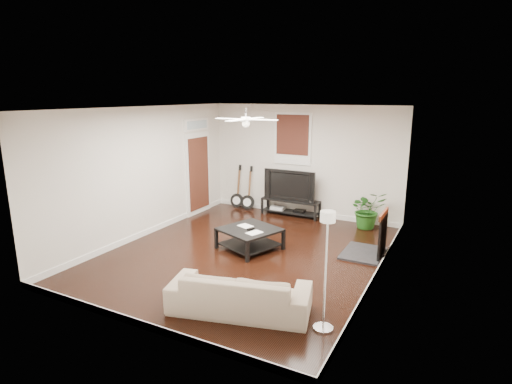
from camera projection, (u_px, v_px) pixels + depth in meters
room at (246, 184)px, 7.75m from camera, size 5.01×6.01×2.81m
brick_accent at (392, 187)px, 7.50m from camera, size 0.02×2.20×2.80m
fireplace at (372, 233)px, 7.84m from camera, size 0.80×1.10×0.92m
window_back at (293, 139)px, 10.32m from camera, size 1.00×0.06×1.30m
door_left at (198, 166)px, 10.53m from camera, size 0.08×1.00×2.50m
tv_stand at (290, 207)px, 10.53m from camera, size 1.51×0.40×0.42m
tv at (291, 184)px, 10.41m from camera, size 1.35×0.18×0.78m
coffee_table at (250, 239)px, 8.24m from camera, size 1.31×1.31×0.43m
sofa at (240, 292)px, 5.85m from camera, size 2.14×1.27×0.59m
floor_lamp at (326, 272)px, 5.27m from camera, size 0.33×0.33×1.64m
potted_plant at (368, 209)px, 9.48m from camera, size 1.05×1.02×0.89m
guitar_left at (237, 187)px, 11.12m from camera, size 0.40×0.31×1.20m
guitar_right at (248, 188)px, 10.94m from camera, size 0.42×0.34×1.20m
ceiling_fan at (246, 119)px, 7.47m from camera, size 1.24×1.24×0.32m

